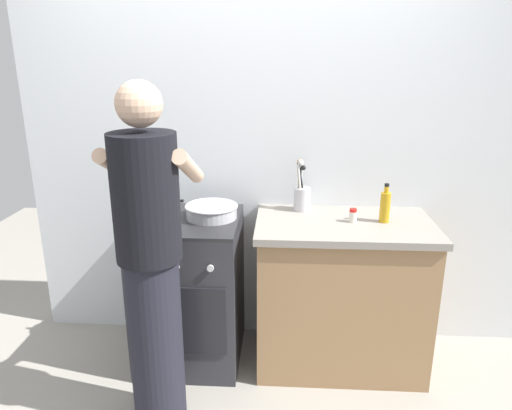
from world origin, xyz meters
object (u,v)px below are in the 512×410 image
(mixing_bowl, at_px, (212,211))
(utensil_crock, at_px, (302,195))
(oil_bottle, at_px, (385,206))
(stove_range, at_px, (190,290))
(spice_bottle, at_px, (353,216))
(person, at_px, (151,266))
(pot, at_px, (162,209))

(mixing_bowl, relative_size, utensil_crock, 0.97)
(oil_bottle, bearing_deg, stove_range, -179.05)
(spice_bottle, xyz_separation_m, person, (-1.00, -0.56, -0.08))
(stove_range, xyz_separation_m, spice_bottle, (0.94, 0.01, 0.49))
(pot, height_order, person, person)
(utensil_crock, height_order, oil_bottle, utensil_crock)
(pot, xyz_separation_m, person, (0.08, -0.56, -0.10))
(pot, xyz_separation_m, oil_bottle, (1.26, 0.01, 0.04))
(stove_range, xyz_separation_m, person, (-0.06, -0.55, 0.41))
(mixing_bowl, relative_size, person, 0.18)
(stove_range, relative_size, mixing_bowl, 2.94)
(person, bearing_deg, stove_range, 84.06)
(spice_bottle, bearing_deg, person, -150.84)
(stove_range, bearing_deg, oil_bottle, 0.95)
(stove_range, relative_size, oil_bottle, 4.05)
(pot, distance_m, oil_bottle, 1.26)
(person, bearing_deg, mixing_bowl, 71.30)
(stove_range, height_order, utensil_crock, utensil_crock)
(pot, distance_m, spice_bottle, 1.08)
(utensil_crock, height_order, spice_bottle, utensil_crock)
(utensil_crock, bearing_deg, stove_range, -162.93)
(utensil_crock, relative_size, oil_bottle, 1.43)
(oil_bottle, bearing_deg, pot, -179.66)
(pot, distance_m, utensil_crock, 0.82)
(mixing_bowl, relative_size, spice_bottle, 3.92)
(person, bearing_deg, oil_bottle, 25.88)
(mixing_bowl, distance_m, utensil_crock, 0.55)
(person, bearing_deg, pot, 98.34)
(stove_range, distance_m, person, 0.69)
(spice_bottle, bearing_deg, utensil_crock, 144.98)
(utensil_crock, distance_m, spice_bottle, 0.35)
(stove_range, distance_m, oil_bottle, 1.24)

